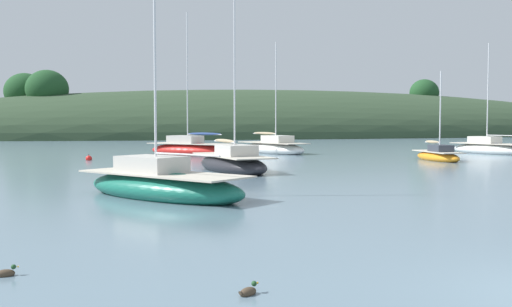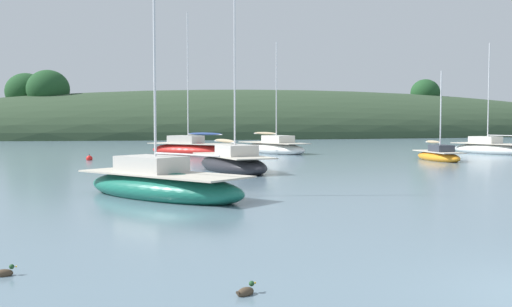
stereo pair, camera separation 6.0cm
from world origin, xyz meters
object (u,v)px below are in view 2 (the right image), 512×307
object	(u,v)px
duck_straggler	(246,292)
duck_trailing	(3,273)
sailboat_blue_center	(162,185)
sailboat_grey_yawl	(274,148)
sailboat_white_near	(233,163)
sailboat_black_sloop	(192,149)
sailboat_cream_ketch	(491,149)
sailboat_teal_outer	(438,156)
mooring_buoy_channel	(89,159)

from	to	relation	value
duck_straggler	duck_trailing	xyz separation A→B (m)	(-3.91, 2.25, 0.00)
sailboat_blue_center	duck_trailing	size ratio (longest dim) A/B	24.50
sailboat_grey_yawl	sailboat_white_near	size ratio (longest dim) A/B	0.96
sailboat_black_sloop	duck_straggler	size ratio (longest dim) A/B	29.55
sailboat_grey_yawl	sailboat_cream_ketch	bearing A→B (deg)	-17.19
sailboat_teal_outer	sailboat_cream_ketch	bearing A→B (deg)	35.46
sailboat_black_sloop	mooring_buoy_channel	size ratio (longest dim) A/B	21.77
duck_trailing	sailboat_grey_yawl	bearing A→B (deg)	66.21
sailboat_teal_outer	duck_straggler	distance (m)	34.52
sailboat_black_sloop	sailboat_teal_outer	bearing A→B (deg)	-35.24
sailboat_teal_outer	sailboat_black_sloop	bearing A→B (deg)	144.76
sailboat_white_near	sailboat_blue_center	bearing A→B (deg)	-116.05
sailboat_white_near	sailboat_black_sloop	bearing A→B (deg)	89.21
sailboat_grey_yawl	duck_trailing	size ratio (longest dim) A/B	22.78
sailboat_teal_outer	duck_trailing	xyz separation A→B (m)	(-24.78, -25.24, -0.29)
sailboat_black_sloop	sailboat_white_near	distance (m)	15.80
sailboat_blue_center	duck_trailing	bearing A→B (deg)	-110.91
sailboat_cream_ketch	mooring_buoy_channel	bearing A→B (deg)	179.82
sailboat_teal_outer	duck_trailing	bearing A→B (deg)	-134.48
sailboat_grey_yawl	duck_trailing	world-z (taller)	sailboat_grey_yawl
sailboat_blue_center	sailboat_white_near	world-z (taller)	sailboat_blue_center
sailboat_grey_yawl	duck_trailing	distance (m)	40.54
sailboat_teal_outer	sailboat_black_sloop	world-z (taller)	sailboat_black_sloop
sailboat_cream_ketch	duck_straggler	bearing A→B (deg)	-131.40
sailboat_grey_yawl	duck_straggler	xyz separation A→B (m)	(-12.44, -39.34, -0.40)
sailboat_white_near	sailboat_cream_ketch	distance (m)	27.31
sailboat_grey_yawl	sailboat_black_sloop	world-z (taller)	sailboat_black_sloop
duck_trailing	sailboat_cream_ketch	bearing A→B (deg)	43.12
sailboat_grey_yawl	sailboat_teal_outer	bearing A→B (deg)	-54.58
sailboat_white_near	mooring_buoy_channel	distance (m)	13.69
sailboat_grey_yawl	sailboat_blue_center	xyz separation A→B (m)	(-12.42, -26.81, -0.02)
sailboat_grey_yawl	duck_straggler	world-z (taller)	sailboat_grey_yawl
sailboat_teal_outer	mooring_buoy_channel	distance (m)	24.48
sailboat_blue_center	sailboat_cream_ketch	distance (m)	36.78
sailboat_grey_yawl	sailboat_white_near	bearing A→B (deg)	-114.12
sailboat_black_sloop	mooring_buoy_channel	distance (m)	9.14
sailboat_grey_yawl	duck_straggler	size ratio (longest dim) A/B	24.37
sailboat_grey_yawl	mooring_buoy_channel	size ratio (longest dim) A/B	17.95
sailboat_black_sloop	sailboat_cream_ketch	bearing A→B (deg)	-10.56
sailboat_grey_yawl	mooring_buoy_channel	bearing A→B (deg)	-160.72
sailboat_black_sloop	duck_straggler	bearing A→B (deg)	-97.72
sailboat_grey_yawl	sailboat_blue_center	world-z (taller)	sailboat_blue_center
sailboat_cream_ketch	duck_straggler	world-z (taller)	sailboat_cream_ketch
sailboat_white_near	sailboat_cream_ketch	size ratio (longest dim) A/B	1.06
mooring_buoy_channel	sailboat_white_near	bearing A→B (deg)	-55.62
sailboat_blue_center	sailboat_white_near	xyz separation A→B (m)	(4.99, 10.22, 0.00)
sailboat_blue_center	sailboat_cream_ketch	size ratio (longest dim) A/B	1.09
mooring_buoy_channel	duck_trailing	bearing A→B (deg)	-92.15
sailboat_cream_ketch	duck_trailing	distance (m)	46.36
sailboat_cream_ketch	duck_trailing	bearing A→B (deg)	-136.88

